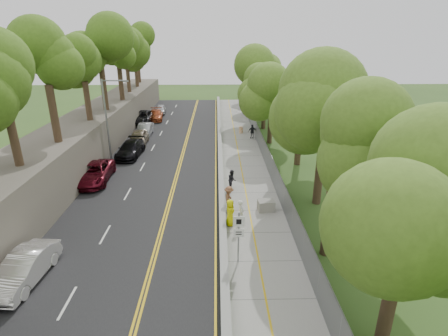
% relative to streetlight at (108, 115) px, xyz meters
% --- Properties ---
extents(ground, '(140.00, 140.00, 0.00)m').
position_rel_streetlight_xyz_m(ground, '(10.46, -14.00, -4.64)').
color(ground, '#33511E').
rests_on(ground, ground).
extents(road, '(11.20, 66.00, 0.04)m').
position_rel_streetlight_xyz_m(road, '(5.06, 1.00, -4.62)').
color(road, black).
rests_on(road, ground).
extents(sidewalk, '(4.20, 66.00, 0.05)m').
position_rel_streetlight_xyz_m(sidewalk, '(13.01, 1.00, -4.61)').
color(sidewalk, gray).
rests_on(sidewalk, ground).
extents(jersey_barrier, '(0.42, 66.00, 0.60)m').
position_rel_streetlight_xyz_m(jersey_barrier, '(10.71, 1.00, -4.34)').
color(jersey_barrier, '#6ECC1B').
rests_on(jersey_barrier, ground).
extents(rock_embankment, '(5.00, 66.00, 4.00)m').
position_rel_streetlight_xyz_m(rock_embankment, '(-3.04, 1.00, -2.64)').
color(rock_embankment, '#595147').
rests_on(rock_embankment, ground).
extents(chainlink_fence, '(0.04, 66.00, 2.00)m').
position_rel_streetlight_xyz_m(chainlink_fence, '(15.11, 1.00, -3.64)').
color(chainlink_fence, slate).
rests_on(chainlink_fence, ground).
extents(trees_embankment, '(6.40, 66.00, 13.00)m').
position_rel_streetlight_xyz_m(trees_embankment, '(-2.54, 1.00, 5.86)').
color(trees_embankment, '#4B771D').
rests_on(trees_embankment, rock_embankment).
extents(trees_fenceside, '(7.00, 66.00, 14.00)m').
position_rel_streetlight_xyz_m(trees_fenceside, '(17.46, 1.00, 2.36)').
color(trees_fenceside, '#5A8427').
rests_on(trees_fenceside, ground).
extents(streetlight, '(2.52, 0.22, 8.00)m').
position_rel_streetlight_xyz_m(streetlight, '(0.00, 0.00, 0.00)').
color(streetlight, gray).
rests_on(streetlight, ground).
extents(signpost, '(0.62, 0.09, 3.10)m').
position_rel_streetlight_xyz_m(signpost, '(11.51, -17.02, -2.68)').
color(signpost, gray).
rests_on(signpost, sidewalk).
extents(construction_barrel, '(0.51, 0.51, 0.83)m').
position_rel_streetlight_xyz_m(construction_barrel, '(13.46, 9.90, -4.17)').
color(construction_barrel, orange).
rests_on(construction_barrel, sidewalk).
extents(concrete_block, '(1.23, 0.97, 0.77)m').
position_rel_streetlight_xyz_m(concrete_block, '(13.86, -11.00, -4.21)').
color(concrete_block, gray).
rests_on(concrete_block, sidewalk).
extents(car_1, '(1.98, 4.72, 1.52)m').
position_rel_streetlight_xyz_m(car_1, '(0.59, -18.38, -3.84)').
color(car_1, white).
rests_on(car_1, road).
extents(car_2, '(2.92, 5.84, 1.59)m').
position_rel_streetlight_xyz_m(car_2, '(-0.14, -5.40, -3.80)').
color(car_2, '#520B17').
rests_on(car_2, road).
extents(car_3, '(2.43, 5.35, 1.52)m').
position_rel_streetlight_xyz_m(car_3, '(1.46, 1.20, -3.84)').
color(car_3, black).
rests_on(car_3, road).
extents(car_4, '(2.16, 4.85, 1.62)m').
position_rel_streetlight_xyz_m(car_4, '(1.46, 5.26, -3.79)').
color(car_4, gray).
rests_on(car_4, road).
extents(car_5, '(1.60, 4.51, 1.48)m').
position_rel_streetlight_xyz_m(car_5, '(1.46, 9.04, -3.86)').
color(car_5, '#9C9EA3').
rests_on(car_5, road).
extents(car_6, '(2.98, 6.09, 1.67)m').
position_rel_streetlight_xyz_m(car_6, '(-0.14, 15.63, -3.77)').
color(car_6, black).
rests_on(car_6, road).
extents(car_7, '(2.51, 5.11, 1.43)m').
position_rel_streetlight_xyz_m(car_7, '(1.42, 17.59, -3.88)').
color(car_7, '#994020').
rests_on(car_7, road).
extents(car_8, '(1.85, 4.01, 1.33)m').
position_rel_streetlight_xyz_m(car_8, '(1.46, 21.86, -3.93)').
color(car_8, '#B6B6BA').
rests_on(car_8, road).
extents(painter_0, '(0.71, 0.97, 1.83)m').
position_rel_streetlight_xyz_m(painter_0, '(11.21, -13.00, -3.68)').
color(painter_0, '#E1DF06').
rests_on(painter_0, sidewalk).
extents(painter_1, '(0.48, 0.69, 1.80)m').
position_rel_streetlight_xyz_m(painter_1, '(11.91, -13.00, -3.69)').
color(painter_1, white).
rests_on(painter_1, sidewalk).
extents(painter_2, '(0.71, 0.86, 1.64)m').
position_rel_streetlight_xyz_m(painter_2, '(11.58, -7.24, -3.77)').
color(painter_2, black).
rests_on(painter_2, sidewalk).
extents(painter_3, '(0.90, 1.29, 1.83)m').
position_rel_streetlight_xyz_m(painter_3, '(11.21, -10.89, -3.68)').
color(painter_3, brown).
rests_on(painter_3, sidewalk).
extents(person_far, '(1.07, 0.58, 1.72)m').
position_rel_streetlight_xyz_m(person_far, '(14.66, 7.41, -3.73)').
color(person_far, black).
rests_on(person_far, sidewalk).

